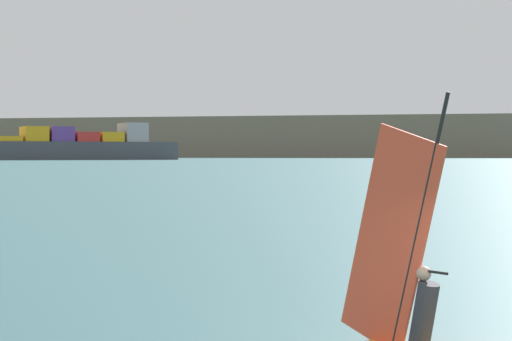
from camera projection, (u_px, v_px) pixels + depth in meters
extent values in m
cylinder|color=black|center=(420.00, 222.00, 13.29)|extent=(0.71, 0.94, 3.77)
cube|color=#E54C2D|center=(391.00, 240.00, 13.76)|extent=(1.33, 1.79, 3.53)
cylinder|color=black|center=(413.00, 269.00, 13.41)|extent=(0.82, 1.10, 0.04)
cylinder|color=#2D2D33|center=(424.00, 317.00, 13.25)|extent=(0.57, 0.61, 1.06)
sphere|color=tan|center=(424.00, 273.00, 13.24)|extent=(0.22, 0.22, 0.22)
cube|color=#3F444C|center=(14.00, 151.00, 470.98)|extent=(167.07, 87.38, 9.61)
cube|color=gold|center=(8.00, 139.00, 469.69)|extent=(19.10, 23.97, 2.60)
cube|color=gold|center=(34.00, 134.00, 474.93)|extent=(19.10, 23.97, 7.80)
cube|color=#59388C|center=(60.00, 134.00, 480.22)|extent=(19.10, 23.97, 7.80)
cube|color=red|center=(84.00, 137.00, 485.53)|extent=(19.10, 23.97, 5.20)
cube|color=gold|center=(109.00, 137.00, 490.81)|extent=(19.10, 23.97, 5.20)
cube|color=#99999E|center=(133.00, 133.00, 496.05)|extent=(19.10, 23.97, 10.40)
cube|color=#756B56|center=(94.00, 140.00, 975.58)|extent=(941.85, 513.02, 35.90)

